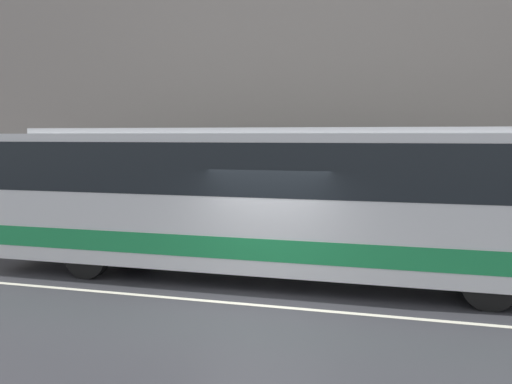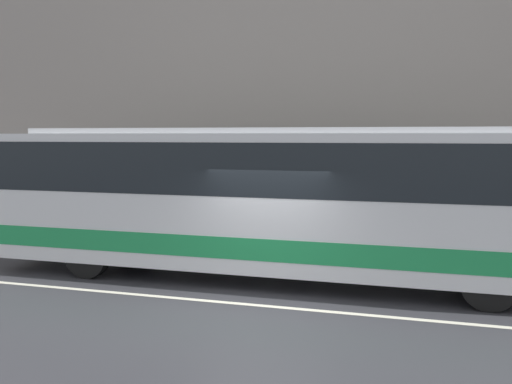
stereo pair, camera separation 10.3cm
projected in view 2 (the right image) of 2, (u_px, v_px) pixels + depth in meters
ground_plane at (256, 305)px, 10.70m from camera, size 60.00×60.00×0.00m
sidewalk at (312, 248)px, 15.87m from camera, size 60.00×2.86×0.12m
building_facade at (324, 52)px, 16.82m from camera, size 60.00×0.35×11.65m
lane_stripe at (256, 305)px, 10.70m from camera, size 54.00×0.14×0.01m
transit_bus at (264, 194)px, 12.59m from camera, size 12.38×2.61×3.34m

